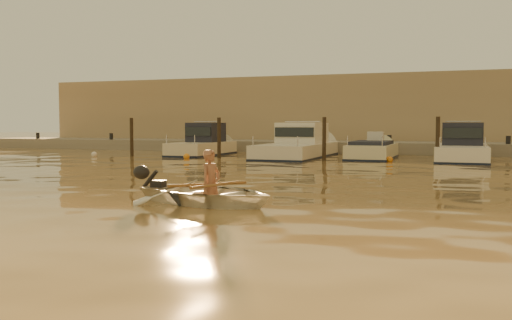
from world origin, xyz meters
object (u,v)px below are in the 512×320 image
at_px(moored_boat_3, 372,154).
at_px(moored_boat_4, 462,147).
at_px(dinghy, 207,194).
at_px(moored_boat_1, 202,143).
at_px(waterfront_building, 372,113).
at_px(moored_boat_2, 298,145).
at_px(person, 211,184).

relative_size(moored_boat_3, moored_boat_4, 0.83).
height_order(dinghy, moored_boat_1, moored_boat_1).
height_order(dinghy, waterfront_building, waterfront_building).
height_order(moored_boat_2, moored_boat_4, same).
height_order(moored_boat_1, moored_boat_2, same).
distance_m(dinghy, moored_boat_3, 17.07).
relative_size(person, moored_boat_3, 0.26).
bearing_deg(moored_boat_3, dinghy, -93.01).
bearing_deg(moored_boat_2, moored_boat_1, 180.00).
bearing_deg(moored_boat_1, moored_boat_2, 0.00).
xyz_separation_m(moored_boat_3, moored_boat_4, (4.12, 0.00, 0.40)).
xyz_separation_m(person, moored_boat_3, (0.80, 17.08, -0.20)).
bearing_deg(moored_boat_2, waterfront_building, 79.34).
xyz_separation_m(moored_boat_1, moored_boat_3, (9.17, 0.00, -0.40)).
distance_m(dinghy, person, 0.23).
relative_size(moored_boat_2, waterfront_building, 0.19).
xyz_separation_m(dinghy, person, (0.10, -0.03, 0.21)).
relative_size(dinghy, waterfront_building, 0.07).
bearing_deg(moored_boat_4, dinghy, -106.39).
relative_size(dinghy, moored_boat_2, 0.37).
bearing_deg(moored_boat_3, moored_boat_2, 180.00).
relative_size(moored_boat_1, moored_boat_4, 0.87).
bearing_deg(waterfront_building, moored_boat_2, -100.66).
bearing_deg(person, moored_boat_4, 0.09).
xyz_separation_m(dinghy, moored_boat_1, (-8.27, 17.05, 0.41)).
height_order(moored_boat_4, waterfront_building, waterfront_building).
height_order(dinghy, moored_boat_3, moored_boat_3).
relative_size(moored_boat_3, waterfront_building, 0.12).
height_order(moored_boat_3, moored_boat_4, moored_boat_4).
xyz_separation_m(moored_boat_2, moored_boat_4, (7.88, 0.00, 0.00)).
distance_m(dinghy, moored_boat_1, 18.95).
distance_m(moored_boat_3, waterfront_building, 11.34).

